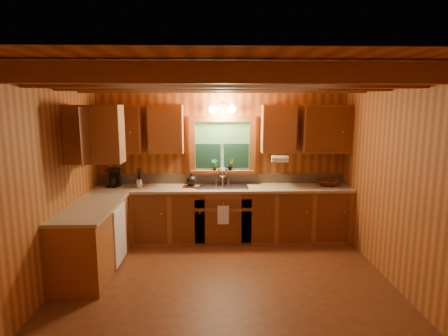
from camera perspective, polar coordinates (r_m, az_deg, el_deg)
name	(u,v)px	position (r m, az deg, el deg)	size (l,w,h in m)	color
room	(226,183)	(4.44, 0.28, -2.37)	(4.20, 4.20, 4.20)	#5E3016
ceiling_beams	(226,82)	(4.35, 0.29, 13.15)	(4.20, 2.54, 0.18)	brown
base_cabinets	(192,220)	(5.91, -4.96, -8.05)	(4.20, 2.22, 0.86)	brown
countertop	(192,193)	(5.80, -4.89, -3.79)	(4.20, 2.24, 0.04)	tan
backsplash	(222,179)	(6.35, -0.27, -1.65)	(4.20, 0.02, 0.16)	tan
dishwasher_panel	(120,234)	(5.50, -15.71, -9.78)	(0.02, 0.60, 0.80)	white
upper_cabinets	(187,130)	(5.79, -5.79, 5.80)	(4.19, 1.77, 0.78)	brown
window	(222,147)	(6.25, -0.27, 3.26)	(1.12, 0.08, 1.00)	brown
window_sill	(222,171)	(6.26, -0.25, -0.51)	(1.06, 0.14, 0.04)	brown
wall_sconce	(222,109)	(6.09, -0.25, 9.09)	(0.45, 0.21, 0.17)	black
paper_towel_roll	(280,159)	(6.03, 8.59, 1.39)	(0.11, 0.11, 0.27)	white
dish_towel	(223,215)	(5.86, -0.12, -7.25)	(0.18, 0.01, 0.30)	white
sink	(223,189)	(6.10, -0.21, -3.31)	(0.82, 0.48, 0.43)	silver
coffee_maker	(114,177)	(6.36, -16.60, -1.40)	(0.17, 0.22, 0.30)	black
utensil_crock	(139,182)	(6.20, -12.99, -2.19)	(0.11, 0.11, 0.32)	silver
cutting_board	(191,186)	(6.09, -5.06, -2.83)	(0.25, 0.18, 0.02)	brown
teakettle	(191,181)	(6.08, -5.07, -1.98)	(0.16, 0.16, 0.20)	black
wicker_basket	(327,183)	(6.42, 15.61, -2.19)	(0.38, 0.38, 0.09)	#48230C
potted_plant_left	(214,165)	(6.22, -1.49, 0.52)	(0.10, 0.07, 0.20)	brown
potted_plant_right	(230,165)	(6.23, 1.01, 0.53)	(0.11, 0.09, 0.19)	brown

